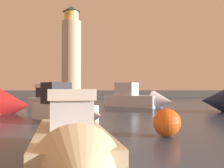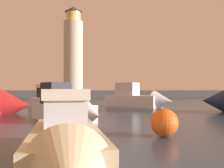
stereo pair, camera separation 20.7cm
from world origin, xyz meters
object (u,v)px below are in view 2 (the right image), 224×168
at_px(motorboat_1, 68,109).
at_px(mooring_buoy, 164,123).
at_px(motorboat_4, 66,147).
at_px(motorboat_0, 52,100).
at_px(lighthouse, 73,51).
at_px(motorboat_6, 141,99).

bearing_deg(motorboat_1, mooring_buoy, -58.75).
bearing_deg(motorboat_4, motorboat_1, 86.63).
distance_m(motorboat_0, motorboat_1, 12.87).
distance_m(motorboat_0, mooring_buoy, 18.83).
relative_size(lighthouse, motorboat_0, 2.86).
xyz_separation_m(motorboat_0, motorboat_4, (0.42, -21.88, -0.17)).
bearing_deg(motorboat_1, motorboat_0, 94.26).
bearing_deg(mooring_buoy, motorboat_6, 74.16).
relative_size(motorboat_4, mooring_buoy, 5.56).
distance_m(motorboat_1, motorboat_6, 12.81).
xyz_separation_m(lighthouse, motorboat_6, (4.62, -29.63, -9.09)).
relative_size(lighthouse, mooring_buoy, 16.32).
xyz_separation_m(lighthouse, mooring_buoy, (0.18, -45.30, -9.35)).
bearing_deg(motorboat_4, lighthouse, 85.67).
height_order(motorboat_0, motorboat_4, motorboat_0).
distance_m(motorboat_0, motorboat_6, 9.14).
distance_m(lighthouse, motorboat_4, 49.87).
bearing_deg(motorboat_1, motorboat_6, 52.55).
bearing_deg(motorboat_6, mooring_buoy, -105.84).
bearing_deg(motorboat_0, mooring_buoy, -76.81).
distance_m(motorboat_1, mooring_buoy, 6.44).
height_order(lighthouse, motorboat_0, lighthouse).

